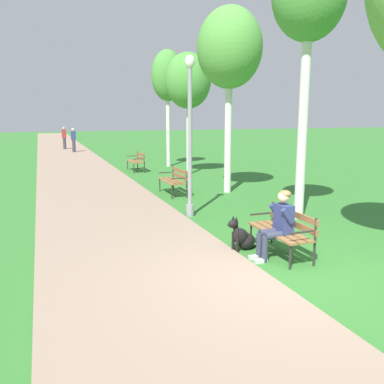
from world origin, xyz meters
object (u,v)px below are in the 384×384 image
(park_bench_near, at_px, (284,228))
(birch_tree_third, at_px, (229,49))
(birch_tree_fourth, at_px, (188,81))
(dog_black, at_px, (242,237))
(pedestrian_further_distant, at_px, (64,138))
(lamp_post_near, at_px, (190,135))
(birch_tree_fifth, at_px, (168,77))
(birch_tree_second, at_px, (309,0))
(park_bench_far, at_px, (137,160))
(person_seated_on_near_bench, at_px, (278,222))
(pedestrian_distant, at_px, (74,140))
(park_bench_mid, at_px, (174,179))

(park_bench_near, xyz_separation_m, birch_tree_third, (1.68, 6.03, 4.07))
(birch_tree_fourth, bearing_deg, dog_black, -103.84)
(pedestrian_further_distant, bearing_deg, lamp_post_near, -85.31)
(birch_tree_third, xyz_separation_m, birch_tree_fifth, (0.20, 7.37, -0.23))
(birch_tree_fifth, bearing_deg, birch_tree_second, -90.04)
(park_bench_near, distance_m, birch_tree_fifth, 14.06)
(lamp_post_near, bearing_deg, park_bench_near, -79.68)
(dog_black, xyz_separation_m, birch_tree_fifth, (2.47, 12.92, 4.09))
(park_bench_far, distance_m, birch_tree_fourth, 4.29)
(person_seated_on_near_bench, relative_size, pedestrian_distant, 0.76)
(birch_tree_fourth, bearing_deg, lamp_post_near, -109.33)
(dog_black, height_order, birch_tree_second, birch_tree_second)
(park_bench_far, xyz_separation_m, birch_tree_third, (1.68, -6.16, 4.07))
(birch_tree_second, height_order, birch_tree_fifth, birch_tree_second)
(birch_tree_fourth, height_order, pedestrian_distant, birch_tree_fourth)
(park_bench_near, bearing_deg, pedestrian_distant, 94.98)
(pedestrian_distant, bearing_deg, person_seated_on_near_bench, -85.57)
(park_bench_near, relative_size, park_bench_far, 1.00)
(park_bench_far, bearing_deg, pedestrian_distant, 100.63)
(park_bench_mid, distance_m, pedestrian_distant, 16.56)
(park_bench_mid, height_order, birch_tree_third, birch_tree_third)
(birch_tree_second, bearing_deg, park_bench_near, -130.12)
(park_bench_mid, xyz_separation_m, birch_tree_second, (1.97, -4.06, 4.63))
(birch_tree_third, bearing_deg, birch_tree_fifth, 88.47)
(person_seated_on_near_bench, height_order, birch_tree_fourth, birch_tree_fourth)
(dog_black, relative_size, birch_tree_fifth, 0.15)
(birch_tree_third, distance_m, pedestrian_distant, 17.50)
(park_bench_near, height_order, pedestrian_distant, pedestrian_distant)
(park_bench_near, relative_size, park_bench_mid, 1.00)
(park_bench_mid, height_order, birch_tree_fourth, birch_tree_fourth)
(birch_tree_third, xyz_separation_m, pedestrian_further_distant, (-4.11, 19.45, -3.74))
(birch_tree_second, distance_m, birch_tree_fourth, 8.23)
(park_bench_far, distance_m, person_seated_on_near_bench, 12.33)
(dog_black, height_order, birch_tree_fifth, birch_tree_fifth)
(park_bench_near, height_order, person_seated_on_near_bench, person_seated_on_near_bench)
(lamp_post_near, xyz_separation_m, pedestrian_further_distant, (-1.81, 22.11, -1.21))
(dog_black, bearing_deg, park_bench_mid, 85.11)
(birch_tree_fifth, bearing_deg, park_bench_far, -147.31)
(park_bench_far, xyz_separation_m, pedestrian_distant, (-1.98, 10.53, 0.33))
(park_bench_near, height_order, dog_black, park_bench_near)
(dog_black, xyz_separation_m, pedestrian_distant, (-1.38, 22.24, 0.58))
(birch_tree_third, relative_size, pedestrian_further_distant, 3.57)
(park_bench_near, relative_size, birch_tree_third, 0.25)
(dog_black, relative_size, pedestrian_further_distant, 0.50)
(park_bench_mid, bearing_deg, dog_black, -94.89)
(birch_tree_second, bearing_deg, park_bench_far, 100.64)
(pedestrian_further_distant, bearing_deg, birch_tree_second, -79.53)
(park_bench_far, xyz_separation_m, dog_black, (-0.59, -11.71, -0.25))
(dog_black, xyz_separation_m, pedestrian_further_distant, (-1.83, 25.00, 0.58))
(park_bench_near, height_order, birch_tree_third, birch_tree_third)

